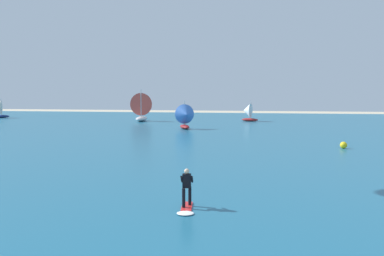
% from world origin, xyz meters
% --- Properties ---
extents(ocean, '(160.00, 90.00, 0.10)m').
position_xyz_m(ocean, '(0.00, 51.04, 0.05)').
color(ocean, '#1E607F').
rests_on(ocean, ground).
extents(kitesurfer, '(0.79, 2.00, 1.67)m').
position_xyz_m(kitesurfer, '(0.18, 15.22, 0.70)').
color(kitesurfer, red).
rests_on(kitesurfer, ocean).
extents(sailboat_mid_right, '(3.11, 2.72, 3.50)m').
position_xyz_m(sailboat_mid_right, '(1.50, 67.32, 1.70)').
color(sailboat_mid_right, maroon).
rests_on(sailboat_mid_right, ocean).
extents(sailboat_heeled_over, '(3.01, 3.36, 3.78)m').
position_xyz_m(sailboat_heeled_over, '(-6.45, 50.81, 1.83)').
color(sailboat_heeled_over, maroon).
rests_on(sailboat_heeled_over, ocean).
extents(sailboat_outermost, '(3.97, 4.70, 5.53)m').
position_xyz_m(sailboat_outermost, '(-16.78, 64.96, 2.63)').
color(sailboat_outermost, silver).
rests_on(sailboat_outermost, ocean).
extents(marker_buoy, '(0.61, 0.61, 0.61)m').
position_xyz_m(marker_buoy, '(10.64, 34.98, 0.40)').
color(marker_buoy, yellow).
rests_on(marker_buoy, ocean).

